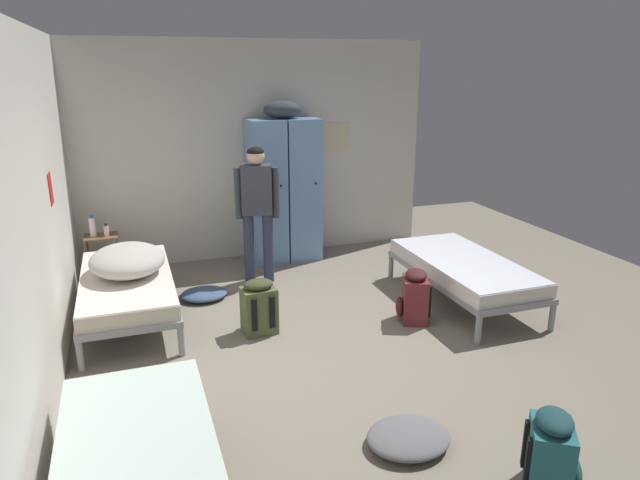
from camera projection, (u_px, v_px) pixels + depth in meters
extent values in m
plane|color=gray|center=(330.00, 346.00, 5.28)|extent=(9.08, 9.08, 0.00)
cube|color=beige|center=(255.00, 151.00, 7.45)|extent=(4.69, 0.06, 2.81)
cube|color=beige|center=(33.00, 222.00, 4.14)|extent=(0.06, 5.67, 2.81)
cube|color=beige|center=(331.00, 138.00, 7.70)|extent=(0.55, 0.01, 0.40)
cube|color=red|center=(50.00, 189.00, 5.03)|extent=(0.01, 0.20, 0.28)
cube|color=#6B93C6|center=(267.00, 192.00, 7.33)|extent=(0.44, 0.52, 1.85)
cylinder|color=black|center=(281.00, 186.00, 7.08)|extent=(0.02, 0.03, 0.02)
cube|color=#6B93C6|center=(301.00, 190.00, 7.47)|extent=(0.44, 0.52, 1.85)
cylinder|color=black|center=(316.00, 184.00, 7.23)|extent=(0.02, 0.03, 0.02)
ellipsoid|color=#333842|center=(282.00, 110.00, 7.09)|extent=(0.48, 0.36, 0.22)
cylinder|color=brown|center=(87.00, 265.00, 6.61)|extent=(0.03, 0.03, 0.55)
cylinder|color=brown|center=(119.00, 261.00, 6.72)|extent=(0.03, 0.03, 0.55)
cylinder|color=brown|center=(88.00, 257.00, 6.85)|extent=(0.03, 0.03, 0.55)
cylinder|color=brown|center=(119.00, 254.00, 6.96)|extent=(0.03, 0.03, 0.55)
cube|color=brown|center=(104.00, 266.00, 6.81)|extent=(0.38, 0.30, 0.02)
cube|color=brown|center=(101.00, 236.00, 6.70)|extent=(0.38, 0.30, 0.02)
cylinder|color=gray|center=(451.00, 259.00, 7.20)|extent=(0.06, 0.06, 0.28)
cylinder|color=gray|center=(391.00, 266.00, 6.94)|extent=(0.06, 0.06, 0.28)
cylinder|color=gray|center=(552.00, 318.00, 5.54)|extent=(0.06, 0.06, 0.28)
cylinder|color=gray|center=(478.00, 330.00, 5.28)|extent=(0.06, 0.06, 0.28)
cube|color=gray|center=(464.00, 275.00, 6.19)|extent=(0.90, 1.90, 0.06)
cube|color=silver|center=(464.00, 266.00, 6.16)|extent=(0.87, 1.84, 0.14)
cube|color=silver|center=(465.00, 260.00, 6.14)|extent=(0.86, 1.82, 0.01)
cylinder|color=gray|center=(72.00, 424.00, 3.91)|extent=(0.06, 0.06, 0.28)
cylinder|color=gray|center=(196.00, 401.00, 4.17)|extent=(0.06, 0.06, 0.28)
cube|color=gray|center=(139.00, 477.00, 3.16)|extent=(0.90, 1.90, 0.06)
cube|color=silver|center=(138.00, 462.00, 3.13)|extent=(0.87, 1.84, 0.14)
cube|color=silver|center=(136.00, 451.00, 3.11)|extent=(0.86, 1.82, 0.01)
cylinder|color=gray|center=(80.00, 357.00, 4.81)|extent=(0.06, 0.06, 0.28)
cylinder|color=gray|center=(181.00, 341.00, 5.07)|extent=(0.06, 0.06, 0.28)
cylinder|color=gray|center=(89.00, 281.00, 6.47)|extent=(0.06, 0.06, 0.28)
cylinder|color=gray|center=(165.00, 273.00, 6.73)|extent=(0.06, 0.06, 0.28)
cube|color=gray|center=(128.00, 292.00, 5.72)|extent=(0.90, 1.90, 0.06)
cube|color=beige|center=(127.00, 283.00, 5.69)|extent=(0.87, 1.84, 0.14)
cube|color=silver|center=(126.00, 276.00, 5.67)|extent=(0.86, 1.82, 0.01)
ellipsoid|color=#B7B2A8|center=(127.00, 260.00, 5.68)|extent=(0.73, 0.89, 0.28)
cylinder|color=#2D334C|center=(268.00, 248.00, 6.75)|extent=(0.12, 0.12, 0.84)
cylinder|color=#2D334C|center=(249.00, 248.00, 6.73)|extent=(0.12, 0.12, 0.84)
cube|color=#333842|center=(257.00, 190.00, 6.53)|extent=(0.39, 0.29, 0.57)
cylinder|color=#333842|center=(276.00, 193.00, 6.55)|extent=(0.08, 0.08, 0.59)
cylinder|color=#333842|center=(238.00, 193.00, 6.53)|extent=(0.08, 0.08, 0.59)
sphere|color=#DBAD89|center=(256.00, 156.00, 6.41)|extent=(0.20, 0.20, 0.20)
ellipsoid|color=black|center=(256.00, 152.00, 6.40)|extent=(0.19, 0.19, 0.11)
cylinder|color=white|center=(92.00, 227.00, 6.66)|extent=(0.08, 0.08, 0.22)
cylinder|color=#2666B2|center=(91.00, 216.00, 6.62)|extent=(0.04, 0.04, 0.04)
cylinder|color=beige|center=(106.00, 231.00, 6.66)|extent=(0.06, 0.06, 0.13)
cylinder|color=black|center=(106.00, 225.00, 6.64)|extent=(0.03, 0.03, 0.03)
cube|color=#23666B|center=(549.00, 460.00, 3.42)|extent=(0.38, 0.40, 0.46)
ellipsoid|color=#193D42|center=(574.00, 475.00, 3.41)|extent=(0.20, 0.24, 0.20)
ellipsoid|color=#193D42|center=(555.00, 421.00, 3.34)|extent=(0.34, 0.36, 0.10)
cube|color=black|center=(527.00, 462.00, 3.37)|extent=(0.05, 0.05, 0.32)
cube|color=black|center=(525.00, 444.00, 3.53)|extent=(0.05, 0.05, 0.32)
cube|color=#566038|center=(259.00, 310.00, 5.49)|extent=(0.34, 0.26, 0.46)
ellipsoid|color=#383D23|center=(255.00, 312.00, 5.64)|extent=(0.25, 0.10, 0.20)
ellipsoid|color=#383D23|center=(258.00, 284.00, 5.41)|extent=(0.30, 0.24, 0.10)
cube|color=black|center=(272.00, 312.00, 5.40)|extent=(0.05, 0.03, 0.32)
cube|color=black|center=(254.00, 315.00, 5.33)|extent=(0.05, 0.03, 0.32)
cube|color=maroon|center=(415.00, 300.00, 5.74)|extent=(0.34, 0.39, 0.46)
ellipsoid|color=#42191E|center=(400.00, 307.00, 5.77)|extent=(0.17, 0.25, 0.20)
ellipsoid|color=#42191E|center=(416.00, 275.00, 5.66)|extent=(0.31, 0.35, 0.10)
cube|color=black|center=(427.00, 294.00, 5.81)|extent=(0.04, 0.06, 0.32)
cube|color=black|center=(430.00, 301.00, 5.64)|extent=(0.04, 0.06, 0.32)
ellipsoid|color=#42567A|center=(204.00, 294.00, 6.33)|extent=(0.51, 0.43, 0.11)
ellipsoid|color=slate|center=(409.00, 437.00, 3.89)|extent=(0.59, 0.50, 0.12)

